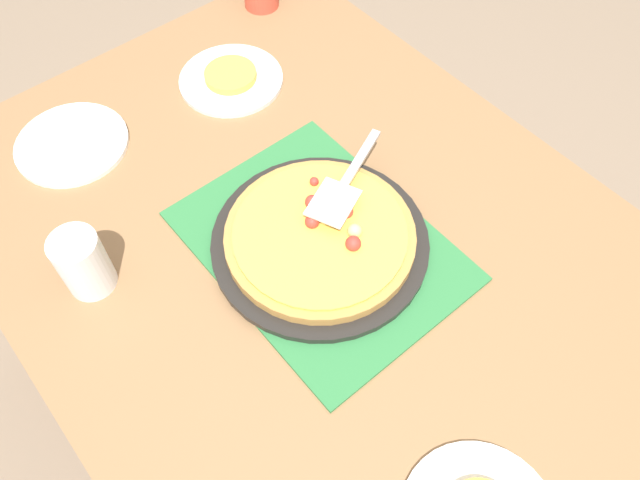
{
  "coord_description": "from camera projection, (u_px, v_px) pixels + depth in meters",
  "views": [
    {
      "loc": [
        -0.47,
        0.39,
        1.68
      ],
      "look_at": [
        0.0,
        0.0,
        0.77
      ],
      "focal_mm": 35.5,
      "sensor_mm": 36.0,
      "label": 1
    }
  ],
  "objects": [
    {
      "name": "ground_plane",
      "position": [
        320.0,
        396.0,
        1.73
      ],
      "size": [
        8.0,
        8.0,
        0.0
      ],
      "primitive_type": "plane",
      "color": "#84705B"
    },
    {
      "name": "dining_table",
      "position": [
        320.0,
        278.0,
        1.2
      ],
      "size": [
        1.4,
        1.0,
        0.75
      ],
      "color": "olive",
      "rests_on": "ground_plane"
    },
    {
      "name": "placemat",
      "position": [
        320.0,
        245.0,
        1.11
      ],
      "size": [
        0.48,
        0.36,
        0.01
      ],
      "primitive_type": "cube",
      "color": "#2D753D",
      "rests_on": "dining_table"
    },
    {
      "name": "pizza_pan",
      "position": [
        320.0,
        242.0,
        1.1
      ],
      "size": [
        0.38,
        0.38,
        0.01
      ],
      "primitive_type": "cylinder",
      "color": "black",
      "rests_on": "placemat"
    },
    {
      "name": "pizza",
      "position": [
        320.0,
        235.0,
        1.08
      ],
      "size": [
        0.33,
        0.33,
        0.05
      ],
      "color": "#B78442",
      "rests_on": "pizza_pan"
    },
    {
      "name": "plate_far_right",
      "position": [
        231.0,
        80.0,
        1.34
      ],
      "size": [
        0.22,
        0.22,
        0.01
      ],
      "primitive_type": "cylinder",
      "color": "white",
      "rests_on": "dining_table"
    },
    {
      "name": "plate_side",
      "position": [
        72.0,
        144.0,
        1.24
      ],
      "size": [
        0.22,
        0.22,
        0.01
      ],
      "primitive_type": "cylinder",
      "color": "white",
      "rests_on": "dining_table"
    },
    {
      "name": "served_slice_right",
      "position": [
        230.0,
        75.0,
        1.33
      ],
      "size": [
        0.11,
        0.11,
        0.02
      ],
      "primitive_type": "cylinder",
      "color": "#EAB747",
      "rests_on": "plate_far_right"
    },
    {
      "name": "cup_far",
      "position": [
        83.0,
        263.0,
        1.02
      ],
      "size": [
        0.08,
        0.08,
        0.12
      ],
      "primitive_type": "cylinder",
      "color": "white",
      "rests_on": "dining_table"
    },
    {
      "name": "pizza_server",
      "position": [
        345.0,
        183.0,
        1.1
      ],
      "size": [
        0.13,
        0.23,
        0.01
      ],
      "color": "silver",
      "rests_on": "pizza"
    }
  ]
}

